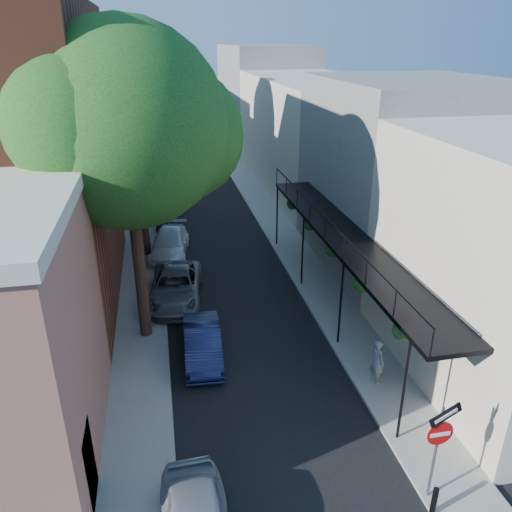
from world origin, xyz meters
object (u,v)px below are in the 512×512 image
oak_near (139,129)px  parked_car_g (162,176)px  oak_mid (142,119)px  parked_car_b (203,343)px  sign_post (439,437)px  oak_far (143,79)px  parked_car_f (174,195)px  parked_car_c (176,287)px  parked_car_e (167,220)px  pedestrian (377,361)px  bollard (434,501)px  parked_car_d (170,244)px

oak_near → parked_car_g: 23.46m
oak_mid → parked_car_g: 15.73m
oak_mid → parked_car_b: bearing=-80.7°
sign_post → oak_far: (-6.51, 26.30, 6.22)m
parked_car_f → parked_car_c: bearing=-87.3°
oak_mid → oak_far: bearing=89.6°
oak_near → parked_car_b: 7.73m
parked_car_b → parked_car_e: 13.84m
parked_car_e → pedestrian: 17.63m
oak_near → parked_car_c: size_ratio=2.38×
oak_far → oak_near: bearing=-90.0°
bollard → oak_near: bearing=123.1°
parked_car_b → parked_car_c: parked_car_c is taller
parked_car_b → parked_car_g: 24.40m
parked_car_c → parked_car_d: bearing=98.4°
oak_mid → parked_car_g: oak_mid is taller
oak_mid → parked_car_d: oak_mid is taller
oak_far → parked_car_e: bearing=-81.7°
sign_post → pedestrian: bearing=83.0°
sign_post → oak_far: oak_far is taller
sign_post → oak_near: bearing=125.1°
oak_mid → parked_car_d: (0.84, -0.48, -6.40)m
oak_near → parked_car_f: oak_near is taller
bollard → oak_far: 28.58m
oak_near → parked_car_d: 10.43m
oak_far → parked_car_e: 9.37m
oak_far → parked_car_f: size_ratio=2.79×
parked_car_e → pedestrian: bearing=-66.8°
parked_car_g → parked_car_c: bearing=-92.2°
bollard → parked_car_d: size_ratio=0.18×
parked_car_b → parked_car_c: (-0.74, 4.55, 0.06)m
pedestrian → parked_car_c: bearing=28.9°
pedestrian → sign_post: bearing=161.0°
bollard → parked_car_f: 26.59m
sign_post → pedestrian: (0.56, 4.53, -1.11)m
bollard → oak_near: size_ratio=0.07×
parked_car_g → bollard: bearing=-82.5°
parked_car_f → parked_car_g: parked_car_f is taller
oak_mid → parked_car_c: 8.50m
oak_far → parked_car_c: 16.45m
sign_post → parked_car_g: sign_post is taller
parked_car_f → parked_car_g: 5.94m
oak_mid → parked_car_b: oak_mid is taller
sign_post → parked_car_g: size_ratio=0.74×
parked_car_c → parked_car_f: 13.93m
bollard → parked_car_b: parked_car_b is taller
oak_near → oak_mid: (-0.05, 7.97, -0.82)m
parked_car_c → parked_car_e: bearing=98.2°
bollard → parked_car_f: size_ratio=0.19×
oak_near → parked_car_c: 7.66m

